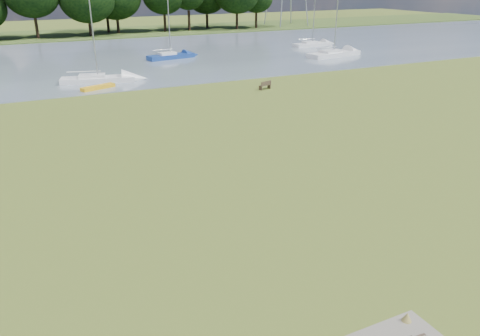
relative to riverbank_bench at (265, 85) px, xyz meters
name	(u,v)px	position (x,y,z in m)	size (l,w,h in m)	color
ground	(201,181)	(-13.27, -17.15, -0.40)	(220.00, 220.00, 0.00)	olive
river	(78,61)	(-13.27, 24.85, -0.40)	(220.00, 40.00, 0.10)	slate
far_bank	(53,36)	(-13.27, 54.85, -0.40)	(220.00, 20.00, 0.40)	#4C6626
riverbank_bench	(265,85)	(0.00, 0.00, 0.00)	(1.34, 0.70, 0.79)	brown
kayak	(98,87)	(-14.03, 6.85, -0.18)	(3.32, 0.77, 0.33)	yellow
sailboat_0	(333,52)	(17.60, 13.25, 0.18)	(8.13, 3.39, 9.71)	white
sailboat_1	(170,55)	(-2.39, 20.81, 0.18)	(6.32, 2.77, 8.98)	navy
sailboat_3	(312,43)	(20.65, 22.69, 0.13)	(6.32, 2.00, 8.10)	white
sailboat_5	(97,77)	(-13.49, 10.12, 0.10)	(7.42, 3.65, 8.53)	white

